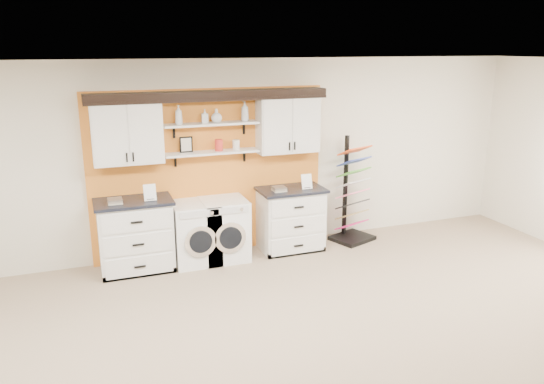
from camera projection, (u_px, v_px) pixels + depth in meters
name	position (u px, v px, depth m)	size (l,w,h in m)	color
ceiling	(341.00, 72.00, 3.61)	(10.00, 10.00, 0.00)	white
wall_back	(209.00, 159.00, 7.60)	(10.00, 10.00, 0.00)	beige
accent_panel	(210.00, 173.00, 7.62)	(3.40, 0.07, 2.40)	orange
upper_cabinet_left	(127.00, 132.00, 6.91)	(0.90, 0.35, 0.84)	white
upper_cabinet_right	(288.00, 123.00, 7.66)	(0.90, 0.35, 0.84)	white
shelf_lower	(212.00, 152.00, 7.39)	(1.32, 0.28, 0.03)	white
shelf_upper	(211.00, 124.00, 7.28)	(1.32, 0.28, 0.03)	white
crown_molding	(210.00, 94.00, 7.18)	(3.30, 0.41, 0.13)	black
picture_frame	(186.00, 145.00, 7.28)	(0.18, 0.02, 0.22)	black
canister_red	(219.00, 145.00, 7.39)	(0.11, 0.11, 0.16)	red
canister_cream	(236.00, 145.00, 7.48)	(0.10, 0.10, 0.14)	silver
base_cabinet_left	(136.00, 235.00, 7.14)	(1.02, 0.66, 1.00)	white
base_cabinet_right	(291.00, 219.00, 7.90)	(0.97, 0.66, 0.95)	white
washer	(195.00, 233.00, 7.43)	(0.62, 0.71, 0.87)	white
dryer	(224.00, 229.00, 7.57)	(0.63, 0.71, 0.88)	white
sample_rack	(352.00, 208.00, 8.26)	(0.74, 0.68, 1.65)	black
soap_bottle_a	(179.00, 115.00, 7.09)	(0.10, 0.10, 0.26)	silver
soap_bottle_b	(205.00, 116.00, 7.22)	(0.09, 0.09, 0.19)	silver
soap_bottle_c	(216.00, 116.00, 7.28)	(0.15, 0.15, 0.19)	silver
soap_bottle_d	(245.00, 111.00, 7.40)	(0.11, 0.11, 0.28)	silver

